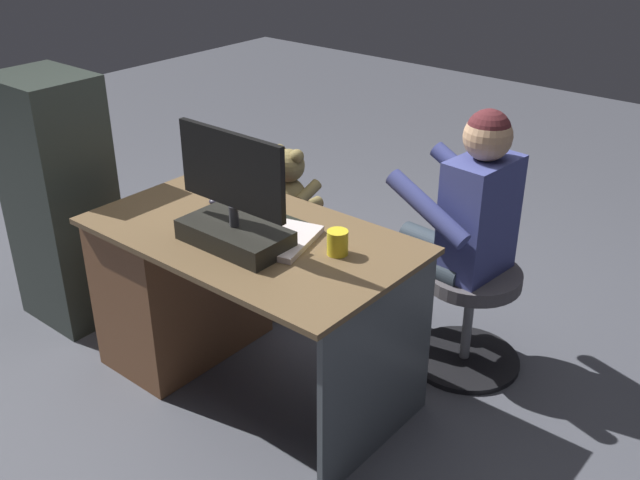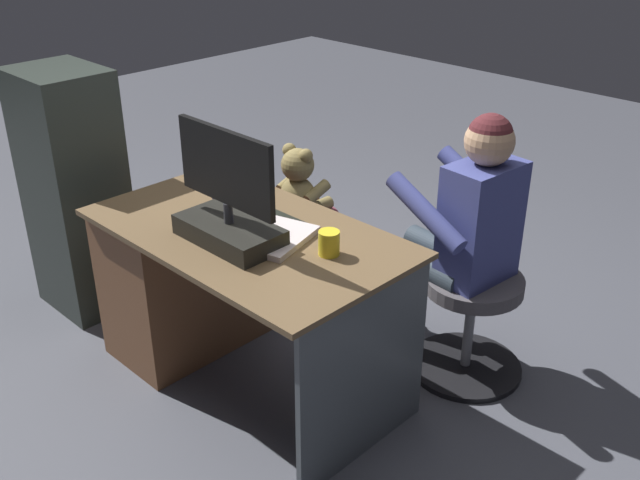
{
  "view_description": "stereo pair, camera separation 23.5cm",
  "coord_description": "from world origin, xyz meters",
  "px_view_note": "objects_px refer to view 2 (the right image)",
  "views": [
    {
      "loc": [
        -1.84,
        2.15,
        2.0
      ],
      "look_at": [
        -0.09,
        0.03,
        0.6
      ],
      "focal_mm": 41.22,
      "sensor_mm": 36.0,
      "label": 1
    },
    {
      "loc": [
        -2.02,
        1.99,
        2.0
      ],
      "look_at": [
        -0.09,
        0.03,
        0.6
      ],
      "focal_mm": 41.22,
      "sensor_mm": 36.0,
      "label": 2
    }
  ],
  "objects_px": {
    "person": "(460,222)",
    "tv_remote": "(200,216)",
    "desk": "(200,275)",
    "visitor_chair": "(470,315)",
    "office_chair_teddy": "(299,250)",
    "monitor": "(228,210)",
    "computer_mouse": "(222,196)",
    "cup": "(329,243)",
    "teddy_bear": "(300,184)",
    "keyboard": "(267,218)"
  },
  "relations": [
    {
      "from": "visitor_chair",
      "to": "computer_mouse",
      "type": "bearing_deg",
      "value": 33.12
    },
    {
      "from": "computer_mouse",
      "to": "visitor_chair",
      "type": "distance_m",
      "value": 1.18
    },
    {
      "from": "visitor_chair",
      "to": "desk",
      "type": "bearing_deg",
      "value": 36.61
    },
    {
      "from": "teddy_bear",
      "to": "person",
      "type": "height_order",
      "value": "person"
    },
    {
      "from": "monitor",
      "to": "office_chair_teddy",
      "type": "distance_m",
      "value": 1.01
    },
    {
      "from": "office_chair_teddy",
      "to": "cup",
      "type": "bearing_deg",
      "value": 143.32
    },
    {
      "from": "monitor",
      "to": "tv_remote",
      "type": "xyz_separation_m",
      "value": [
        0.25,
        -0.05,
        -0.12
      ]
    },
    {
      "from": "desk",
      "to": "tv_remote",
      "type": "xyz_separation_m",
      "value": [
        -0.13,
        0.06,
        0.35
      ]
    },
    {
      "from": "desk",
      "to": "office_chair_teddy",
      "type": "bearing_deg",
      "value": -88.94
    },
    {
      "from": "desk",
      "to": "cup",
      "type": "bearing_deg",
      "value": -173.57
    },
    {
      "from": "teddy_bear",
      "to": "person",
      "type": "distance_m",
      "value": 0.88
    },
    {
      "from": "office_chair_teddy",
      "to": "teddy_bear",
      "type": "height_order",
      "value": "teddy_bear"
    },
    {
      "from": "monitor",
      "to": "keyboard",
      "type": "xyz_separation_m",
      "value": [
        0.04,
        -0.22,
        -0.12
      ]
    },
    {
      "from": "tv_remote",
      "to": "teddy_bear",
      "type": "bearing_deg",
      "value": -105.47
    },
    {
      "from": "desk",
      "to": "person",
      "type": "height_order",
      "value": "person"
    },
    {
      "from": "computer_mouse",
      "to": "visitor_chair",
      "type": "height_order",
      "value": "computer_mouse"
    },
    {
      "from": "desk",
      "to": "tv_remote",
      "type": "bearing_deg",
      "value": 154.8
    },
    {
      "from": "person",
      "to": "tv_remote",
      "type": "bearing_deg",
      "value": 45.88
    },
    {
      "from": "desk",
      "to": "computer_mouse",
      "type": "distance_m",
      "value": 0.38
    },
    {
      "from": "visitor_chair",
      "to": "person",
      "type": "distance_m",
      "value": 0.43
    },
    {
      "from": "desk",
      "to": "keyboard",
      "type": "bearing_deg",
      "value": -161.0
    },
    {
      "from": "office_chair_teddy",
      "to": "visitor_chair",
      "type": "xyz_separation_m",
      "value": [
        -0.97,
        -0.09,
        0.0
      ]
    },
    {
      "from": "monitor",
      "to": "tv_remote",
      "type": "height_order",
      "value": "monitor"
    },
    {
      "from": "monitor",
      "to": "computer_mouse",
      "type": "relative_size",
      "value": 5.24
    },
    {
      "from": "person",
      "to": "office_chair_teddy",
      "type": "bearing_deg",
      "value": 5.25
    },
    {
      "from": "desk",
      "to": "keyboard",
      "type": "distance_m",
      "value": 0.5
    },
    {
      "from": "desk",
      "to": "visitor_chair",
      "type": "distance_m",
      "value": 1.2
    },
    {
      "from": "computer_mouse",
      "to": "cup",
      "type": "bearing_deg",
      "value": 176.9
    },
    {
      "from": "visitor_chair",
      "to": "office_chair_teddy",
      "type": "bearing_deg",
      "value": 5.25
    },
    {
      "from": "visitor_chair",
      "to": "cup",
      "type": "bearing_deg",
      "value": 69.04
    },
    {
      "from": "tv_remote",
      "to": "person",
      "type": "bearing_deg",
      "value": -160.92
    },
    {
      "from": "visitor_chair",
      "to": "tv_remote",
      "type": "bearing_deg",
      "value": 42.9
    },
    {
      "from": "keyboard",
      "to": "person",
      "type": "height_order",
      "value": "person"
    },
    {
      "from": "visitor_chair",
      "to": "person",
      "type": "relative_size",
      "value": 0.42
    },
    {
      "from": "tv_remote",
      "to": "person",
      "type": "xyz_separation_m",
      "value": [
        -0.74,
        -0.76,
        -0.04
      ]
    },
    {
      "from": "monitor",
      "to": "visitor_chair",
      "type": "bearing_deg",
      "value": -125.54
    },
    {
      "from": "computer_mouse",
      "to": "tv_remote",
      "type": "height_order",
      "value": "computer_mouse"
    },
    {
      "from": "desk",
      "to": "tv_remote",
      "type": "height_order",
      "value": "tv_remote"
    },
    {
      "from": "visitor_chair",
      "to": "monitor",
      "type": "bearing_deg",
      "value": 54.46
    },
    {
      "from": "teddy_bear",
      "to": "tv_remote",
      "type": "bearing_deg",
      "value": 101.32
    },
    {
      "from": "desk",
      "to": "computer_mouse",
      "type": "height_order",
      "value": "computer_mouse"
    },
    {
      "from": "tv_remote",
      "to": "desk",
      "type": "bearing_deg",
      "value": -51.99
    },
    {
      "from": "keyboard",
      "to": "computer_mouse",
      "type": "height_order",
      "value": "computer_mouse"
    },
    {
      "from": "cup",
      "to": "visitor_chair",
      "type": "distance_m",
      "value": 0.84
    },
    {
      "from": "computer_mouse",
      "to": "person",
      "type": "bearing_deg",
      "value": -144.48
    },
    {
      "from": "visitor_chair",
      "to": "keyboard",
      "type": "bearing_deg",
      "value": 43.73
    },
    {
      "from": "monitor",
      "to": "visitor_chair",
      "type": "distance_m",
      "value": 1.16
    },
    {
      "from": "computer_mouse",
      "to": "office_chair_teddy",
      "type": "distance_m",
      "value": 0.69
    },
    {
      "from": "cup",
      "to": "person",
      "type": "bearing_deg",
      "value": -103.7
    },
    {
      "from": "desk",
      "to": "tv_remote",
      "type": "distance_m",
      "value": 0.38
    }
  ]
}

